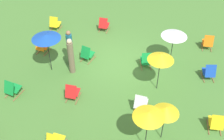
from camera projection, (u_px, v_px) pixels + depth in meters
The scene contains 19 objects.
ground_plane at pixel (117, 62), 14.07m from camera, with size 40.00×40.00×0.00m, color #477A33.
deckchair_0 at pixel (146, 60), 13.61m from camera, with size 0.66×0.86×0.83m.
deckchair_2 at pixel (42, 46), 14.49m from camera, with size 0.57×0.81×0.83m.
deckchair_3 at pixel (209, 72), 12.95m from camera, with size 0.62×0.84×0.83m.
deckchair_4 at pixel (216, 123), 10.71m from camera, with size 0.53×0.79×0.83m.
deckchair_5 at pixel (104, 25), 16.09m from camera, with size 0.51×0.78×0.83m.
deckchair_7 at pixel (208, 42), 14.75m from camera, with size 0.52×0.78×0.83m.
deckchair_8 at pixel (87, 54), 14.00m from camera, with size 0.67×0.86×0.83m.
deckchair_9 at pixel (12, 89), 12.11m from camera, with size 0.63×0.84×0.83m.
deckchair_10 at pixel (55, 24), 16.18m from camera, with size 0.51×0.78×0.83m.
deckchair_12 at pixel (141, 103), 11.48m from camera, with size 0.55×0.80×0.83m.
deckchair_13 at pixel (72, 92), 11.94m from camera, with size 0.49×0.77×0.83m.
umbrella_0 at pixel (161, 57), 11.53m from camera, with size 1.10×1.10×1.93m.
umbrella_1 at pixel (149, 115), 9.16m from camera, with size 1.07×1.07×1.90m.
umbrella_2 at pixel (166, 110), 9.67m from camera, with size 0.95×0.95×1.65m.
umbrella_3 at pixel (174, 34), 12.93m from camera, with size 1.20×1.20×1.83m.
umbrella_4 at pixel (46, 37), 12.40m from camera, with size 1.30×1.30×2.01m.
person_0 at pixel (70, 48), 13.47m from camera, with size 0.36×0.36×1.86m.
person_1 at pixel (71, 57), 12.97m from camera, with size 0.39×0.39×1.86m.
Camera 1 is at (-2.08, 10.77, 8.83)m, focal length 45.47 mm.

